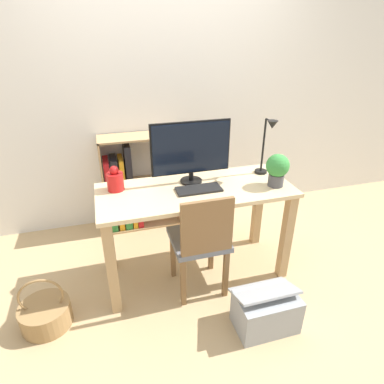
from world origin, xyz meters
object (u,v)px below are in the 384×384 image
Objects in this scene: vase at (115,180)px; desk_lamp at (267,142)px; bookshelf at (130,189)px; monitor at (191,149)px; storage_box at (266,311)px; potted_plant at (277,168)px; chair at (201,240)px; basket at (46,314)px; keyboard at (199,189)px.

desk_lamp reaches higher than vase.
desk_lamp is 0.48× the size of bookshelf.
monitor is 3.21× the size of vase.
monitor is 1.45× the size of storage_box.
potted_plant reaches higher than vase.
chair reaches higher than basket.
bookshelf is at bearing 135.52° from potted_plant.
chair is at bearing -169.62° from potted_plant.
keyboard is at bearing 113.50° from storage_box.
bookshelf is at bearing 100.96° from chair.
desk_lamp reaches higher than chair.
basket is at bearing -169.45° from desk_lamp.
chair is at bearing -101.68° from keyboard.
basket is at bearing -169.73° from keyboard.
keyboard is 1.34× the size of potted_plant.
desk_lamp reaches higher than potted_plant.
vase is 0.75m from chair.
desk_lamp is at bearing 10.55° from basket.
potted_plant is (0.59, -0.24, -0.12)m from monitor.
vase is at bearing 163.03° from keyboard.
chair is at bearing -70.60° from bookshelf.
bookshelf is 1.72m from storage_box.
bookshelf is (-0.39, 1.10, -0.06)m from chair.
bookshelf is 1.36m from basket.
vase is 1.18m from desk_lamp.
monitor reaches higher than basket.
monitor is at bearing 157.42° from potted_plant.
potted_plant is at bearing -44.48° from bookshelf.
bookshelf reaches higher than basket.
vase reaches higher than chair.
vase reaches higher than storage_box.
monitor reaches higher than chair.
bookshelf is (-1.01, 0.79, -0.64)m from desk_lamp.
storage_box is (-0.30, -0.56, -0.77)m from potted_plant.
vase is at bearing 178.37° from monitor.
monitor is at bearing 93.40° from keyboard.
chair is (0.54, -0.37, -0.38)m from vase.
basket is at bearing -162.09° from monitor.
chair is at bearing -34.71° from vase.
basket is (-1.73, -0.13, -0.82)m from potted_plant.
keyboard is 0.38× the size of chair.
desk_lamp is at bearing 67.91° from storage_box.
basket is (-0.57, -0.38, -0.75)m from vase.
keyboard reaches higher than storage_box.
storage_box is at bearing -62.74° from chair.
storage_box is (0.32, -0.44, -0.33)m from chair.
keyboard is 0.79× the size of storage_box.
vase is 0.86m from bookshelf.
desk_lamp is (0.58, 0.11, 0.27)m from keyboard.
vase is (-0.57, 0.02, -0.18)m from monitor.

